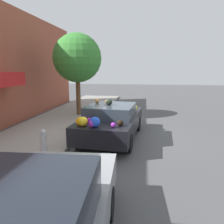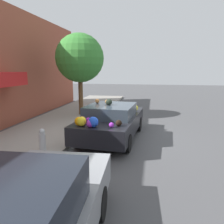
% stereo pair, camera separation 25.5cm
% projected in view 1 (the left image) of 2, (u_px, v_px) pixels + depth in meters
% --- Properties ---
extents(ground_plane, '(60.00, 60.00, 0.00)m').
position_uv_depth(ground_plane, '(110.00, 138.00, 8.30)').
color(ground_plane, '#4C4C4F').
extents(sidewalk_curb, '(24.00, 3.20, 0.14)m').
position_uv_depth(sidewalk_curb, '(43.00, 133.00, 8.68)').
color(sidewalk_curb, gray).
rests_on(sidewalk_curb, ground).
extents(street_tree, '(2.54, 2.54, 4.27)m').
position_uv_depth(street_tree, '(77.00, 58.00, 11.39)').
color(street_tree, brown).
rests_on(street_tree, sidewalk_curb).
extents(fire_hydrant, '(0.20, 0.20, 0.70)m').
position_uv_depth(fire_hydrant, '(43.00, 141.00, 6.46)').
color(fire_hydrant, '#B2B2B7').
rests_on(fire_hydrant, sidewalk_curb).
extents(art_car, '(4.24, 2.13, 1.53)m').
position_uv_depth(art_car, '(111.00, 121.00, 8.10)').
color(art_car, black).
rests_on(art_car, ground).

